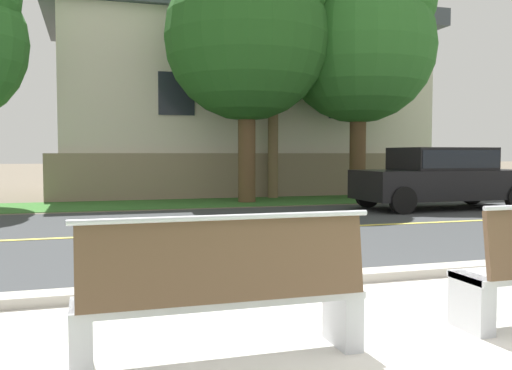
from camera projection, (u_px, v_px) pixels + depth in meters
The scene contains 12 objects.
ground_plane at pixel (206, 222), 11.27m from camera, with size 140.00×140.00×0.00m, color #665B4C.
sidewalk_pavement at pixel (420, 345), 4.01m from camera, with size 44.00×3.60×0.01m, color beige.
curb_edge at pixel (315, 279), 5.87m from camera, with size 44.00×0.30×0.11m, color #ADA89E.
street_asphalt at pixel (223, 232), 9.83m from camera, with size 52.00×8.00×0.01m, color #383A3D.
road_centre_line at pixel (223, 231), 9.83m from camera, with size 48.00×0.14×0.01m, color #E0CC4C.
far_verge_grass at pixel (175, 204), 15.29m from camera, with size 48.00×2.80×0.02m, color #38702D.
bench_left at pixel (223, 295), 3.64m from camera, with size 1.93×0.48×1.01m.
car_black_near at pixel (441, 175), 13.89m from camera, with size 4.30×1.86×1.54m.
shade_tree_left at pixel (253, 26), 15.46m from camera, with size 4.63×4.63×7.64m.
shade_tree_centre at pixel (365, 35), 16.79m from camera, with size 4.66×4.66×7.68m.
garden_wall at pixel (260, 175), 17.73m from camera, with size 13.00×0.36×1.40m, color gray.
house_across_street at pixel (238, 104), 20.68m from camera, with size 13.46×6.91×6.43m.
Camera 1 is at (-2.29, -3.02, 1.39)m, focal length 38.81 mm.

